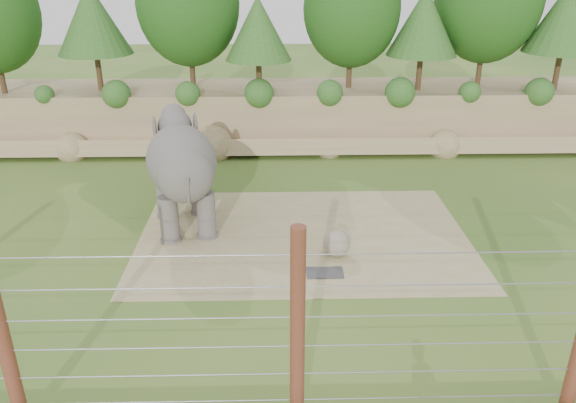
{
  "coord_description": "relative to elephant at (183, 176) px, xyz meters",
  "views": [
    {
      "loc": [
        -0.36,
        -12.39,
        7.87
      ],
      "look_at": [
        0.0,
        2.0,
        1.6
      ],
      "focal_mm": 35.0,
      "sensor_mm": 36.0,
      "label": 1
    }
  ],
  "objects": [
    {
      "name": "ground",
      "position": [
        3.2,
        -3.77,
        -1.71
      ],
      "size": [
        90.0,
        90.0,
        0.0
      ],
      "primitive_type": "plane",
      "color": "#385D21",
      "rests_on": "ground"
    },
    {
      "name": "back_embankment",
      "position": [
        3.78,
        8.91,
        2.26
      ],
      "size": [
        30.0,
        5.52,
        8.77
      ],
      "color": "#8A7957",
      "rests_on": "ground"
    },
    {
      "name": "dirt_patch",
      "position": [
        3.7,
        -0.77,
        -1.7
      ],
      "size": [
        10.0,
        7.0,
        0.02
      ],
      "primitive_type": "cube",
      "color": "tan",
      "rests_on": "ground"
    },
    {
      "name": "drain_grate",
      "position": [
        4.16,
        -3.04,
        -1.67
      ],
      "size": [
        1.0,
        0.6,
        0.03
      ],
      "primitive_type": "cube",
      "color": "#262628",
      "rests_on": "dirt_patch"
    },
    {
      "name": "elephant",
      "position": [
        0.0,
        0.0,
        0.0
      ],
      "size": [
        2.77,
        4.53,
        3.42
      ],
      "primitive_type": null,
      "rotation": [
        0.0,
        0.0,
        0.24
      ],
      "color": "#56504D",
      "rests_on": "ground"
    },
    {
      "name": "stone_ball",
      "position": [
        4.58,
        -2.04,
        -1.3
      ],
      "size": [
        0.78,
        0.78,
        0.78
      ],
      "primitive_type": "sphere",
      "color": "gray",
      "rests_on": "dirt_patch"
    },
    {
      "name": "barrier_fence",
      "position": [
        3.2,
        -8.27,
        0.29
      ],
      "size": [
        20.26,
        0.26,
        4.0
      ],
      "color": "#502914",
      "rests_on": "ground"
    }
  ]
}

